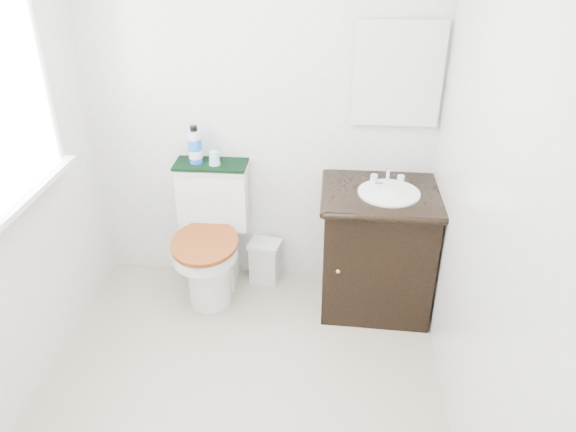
# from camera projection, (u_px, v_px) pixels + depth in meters

# --- Properties ---
(floor) EXTENTS (2.40, 2.40, 0.00)m
(floor) POSITION_uv_depth(u_px,v_px,m) (238.00, 398.00, 3.00)
(floor) COLOR #A39983
(floor) RESTS_ON ground
(wall_back) EXTENTS (2.40, 0.00, 2.40)m
(wall_back) POSITION_uv_depth(u_px,v_px,m) (261.00, 111.00, 3.47)
(wall_back) COLOR silver
(wall_back) RESTS_ON ground
(wall_front) EXTENTS (2.40, 0.00, 2.40)m
(wall_front) POSITION_uv_depth(u_px,v_px,m) (138.00, 420.00, 1.38)
(wall_front) COLOR silver
(wall_front) RESTS_ON ground
(wall_right) EXTENTS (0.00, 2.40, 2.40)m
(wall_right) POSITION_uv_depth(u_px,v_px,m) (486.00, 209.00, 2.34)
(wall_right) COLOR silver
(wall_right) RESTS_ON ground
(window) EXTENTS (0.02, 0.70, 0.90)m
(window) POSITION_uv_depth(u_px,v_px,m) (0.00, 96.00, 2.55)
(window) COLOR white
(window) RESTS_ON wall_left
(mirror) EXTENTS (0.50, 0.02, 0.60)m
(mirror) POSITION_uv_depth(u_px,v_px,m) (398.00, 74.00, 3.27)
(mirror) COLOR silver
(mirror) RESTS_ON wall_back
(toilet) EXTENTS (0.47, 0.66, 0.87)m
(toilet) POSITION_uv_depth(u_px,v_px,m) (212.00, 242.00, 3.69)
(toilet) COLOR white
(toilet) RESTS_ON floor
(vanity) EXTENTS (0.73, 0.63, 0.92)m
(vanity) POSITION_uv_depth(u_px,v_px,m) (379.00, 247.00, 3.53)
(vanity) COLOR black
(vanity) RESTS_ON floor
(trash_bin) EXTENTS (0.24, 0.21, 0.31)m
(trash_bin) POSITION_uv_depth(u_px,v_px,m) (265.00, 261.00, 3.89)
(trash_bin) COLOR silver
(trash_bin) RESTS_ON floor
(towel) EXTENTS (0.46, 0.22, 0.02)m
(towel) POSITION_uv_depth(u_px,v_px,m) (211.00, 164.00, 3.56)
(towel) COLOR black
(towel) RESTS_ON toilet
(mouthwash_bottle) EXTENTS (0.08, 0.08, 0.24)m
(mouthwash_bottle) POSITION_uv_depth(u_px,v_px,m) (195.00, 146.00, 3.51)
(mouthwash_bottle) COLOR blue
(mouthwash_bottle) RESTS_ON towel
(cup) EXTENTS (0.07, 0.07, 0.09)m
(cup) POSITION_uv_depth(u_px,v_px,m) (214.00, 158.00, 3.51)
(cup) COLOR #91CEEE
(cup) RESTS_ON towel
(soap_bar) EXTENTS (0.07, 0.04, 0.02)m
(soap_bar) POSITION_uv_depth(u_px,v_px,m) (379.00, 184.00, 3.41)
(soap_bar) COLOR #16616C
(soap_bar) RESTS_ON vanity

